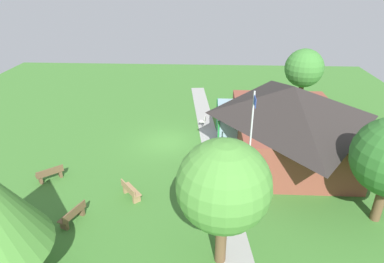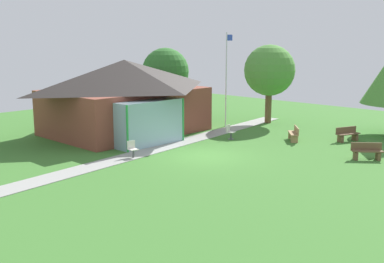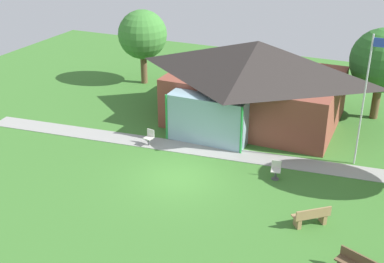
{
  "view_description": "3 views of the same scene",
  "coord_description": "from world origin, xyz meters",
  "px_view_note": "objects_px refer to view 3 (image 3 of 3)",
  "views": [
    {
      "loc": [
        20.59,
        2.67,
        10.9
      ],
      "look_at": [
        0.54,
        1.69,
        1.18
      ],
      "focal_mm": 30.85,
      "sensor_mm": 36.0,
      "label": 1
    },
    {
      "loc": [
        -17.17,
        -15.47,
        5.79
      ],
      "look_at": [
        0.15,
        1.1,
        1.11
      ],
      "focal_mm": 43.3,
      "sensor_mm": 36.0,
      "label": 2
    },
    {
      "loc": [
        8.75,
        -18.18,
        11.65
      ],
      "look_at": [
        -0.37,
        2.35,
        1.27
      ],
      "focal_mm": 46.91,
      "sensor_mm": 36.0,
      "label": 3
    }
  ],
  "objects_px": {
    "flagpole": "(365,96)",
    "tree_behind_pavilion_left": "(143,35)",
    "patio_chair_west": "(149,138)",
    "patio_chair_lawn_spare": "(276,170)",
    "bench_mid_right": "(311,217)",
    "tree_behind_pavilion_right": "(382,61)",
    "pavilion": "(255,80)"
  },
  "relations": [
    {
      "from": "patio_chair_west",
      "to": "patio_chair_lawn_spare",
      "type": "xyz_separation_m",
      "value": [
        6.94,
        -0.69,
        0.0
      ]
    },
    {
      "from": "pavilion",
      "to": "tree_behind_pavilion_left",
      "type": "height_order",
      "value": "tree_behind_pavilion_left"
    },
    {
      "from": "pavilion",
      "to": "tree_behind_pavilion_right",
      "type": "xyz_separation_m",
      "value": [
        6.41,
        3.17,
        1.05
      ]
    },
    {
      "from": "patio_chair_lawn_spare",
      "to": "tree_behind_pavilion_left",
      "type": "bearing_deg",
      "value": -49.44
    },
    {
      "from": "tree_behind_pavilion_left",
      "to": "tree_behind_pavilion_right",
      "type": "bearing_deg",
      "value": -0.02
    },
    {
      "from": "pavilion",
      "to": "tree_behind_pavilion_right",
      "type": "height_order",
      "value": "tree_behind_pavilion_right"
    },
    {
      "from": "flagpole",
      "to": "tree_behind_pavilion_left",
      "type": "bearing_deg",
      "value": 157.32
    },
    {
      "from": "patio_chair_lawn_spare",
      "to": "tree_behind_pavilion_right",
      "type": "relative_size",
      "value": 0.16
    },
    {
      "from": "flagpole",
      "to": "tree_behind_pavilion_left",
      "type": "distance_m",
      "value": 16.4
    },
    {
      "from": "patio_chair_west",
      "to": "tree_behind_pavilion_left",
      "type": "relative_size",
      "value": 0.17
    },
    {
      "from": "tree_behind_pavilion_left",
      "to": "pavilion",
      "type": "bearing_deg",
      "value": -19.57
    },
    {
      "from": "bench_mid_right",
      "to": "tree_behind_pavilion_right",
      "type": "xyz_separation_m",
      "value": [
        1.13,
        12.29,
        3.07
      ]
    },
    {
      "from": "pavilion",
      "to": "bench_mid_right",
      "type": "distance_m",
      "value": 10.73
    },
    {
      "from": "pavilion",
      "to": "bench_mid_right",
      "type": "xyz_separation_m",
      "value": [
        5.28,
        -9.12,
        -2.02
      ]
    },
    {
      "from": "flagpole",
      "to": "tree_behind_pavilion_left",
      "type": "xyz_separation_m",
      "value": [
        -15.13,
        6.32,
        -0.09
      ]
    },
    {
      "from": "bench_mid_right",
      "to": "tree_behind_pavilion_left",
      "type": "bearing_deg",
      "value": 99.48
    },
    {
      "from": "flagpole",
      "to": "patio_chair_lawn_spare",
      "type": "height_order",
      "value": "flagpole"
    },
    {
      "from": "bench_mid_right",
      "to": "patio_chair_lawn_spare",
      "type": "xyz_separation_m",
      "value": [
        -2.25,
        3.03,
        0.01
      ]
    },
    {
      "from": "bench_mid_right",
      "to": "patio_chair_lawn_spare",
      "type": "height_order",
      "value": "patio_chair_lawn_spare"
    },
    {
      "from": "bench_mid_right",
      "to": "tree_behind_pavilion_right",
      "type": "distance_m",
      "value": 12.72
    },
    {
      "from": "tree_behind_pavilion_left",
      "to": "flagpole",
      "type": "bearing_deg",
      "value": -22.68
    },
    {
      "from": "pavilion",
      "to": "patio_chair_lawn_spare",
      "type": "xyz_separation_m",
      "value": [
        3.03,
        -6.09,
        -2.0
      ]
    },
    {
      "from": "flagpole",
      "to": "patio_chair_west",
      "type": "height_order",
      "value": "flagpole"
    },
    {
      "from": "patio_chair_west",
      "to": "tree_behind_pavilion_right",
      "type": "distance_m",
      "value": 13.77
    },
    {
      "from": "bench_mid_right",
      "to": "patio_chair_west",
      "type": "relative_size",
      "value": 1.67
    },
    {
      "from": "flagpole",
      "to": "tree_behind_pavilion_left",
      "type": "height_order",
      "value": "flagpole"
    },
    {
      "from": "patio_chair_west",
      "to": "tree_behind_pavilion_left",
      "type": "xyz_separation_m",
      "value": [
        -5.03,
        8.59,
        2.99
      ]
    },
    {
      "from": "pavilion",
      "to": "bench_mid_right",
      "type": "height_order",
      "value": "pavilion"
    },
    {
      "from": "flagpole",
      "to": "tree_behind_pavilion_right",
      "type": "height_order",
      "value": "flagpole"
    },
    {
      "from": "flagpole",
      "to": "tree_behind_pavilion_right",
      "type": "relative_size",
      "value": 1.2
    },
    {
      "from": "tree_behind_pavilion_right",
      "to": "bench_mid_right",
      "type": "bearing_deg",
      "value": -95.26
    },
    {
      "from": "pavilion",
      "to": "flagpole",
      "type": "height_order",
      "value": "flagpole"
    }
  ]
}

